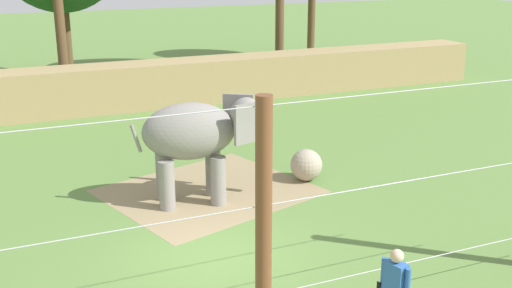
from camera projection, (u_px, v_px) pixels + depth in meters
The scene contains 6 objects.
ground_plane at pixel (215, 257), 13.19m from camera, with size 120.00×120.00×0.00m, color #5B7F3D.
dirt_patch at pixel (209, 191), 16.79m from camera, with size 5.02×4.37×0.01m, color #937F5B.
embankment_wall at pixel (97, 89), 25.02m from camera, with size 36.00×1.80×1.82m, color tan.
elephant at pixel (200, 135), 15.67m from camera, with size 3.57×1.73×2.66m.
enrichment_ball at pixel (306, 165), 17.49m from camera, with size 0.90×0.90×0.90m, color tan.
cable_fence at pixel (272, 221), 9.93m from camera, with size 12.72×0.27×4.14m.
Camera 1 is at (-3.97, -11.25, 6.17)m, focal length 43.76 mm.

